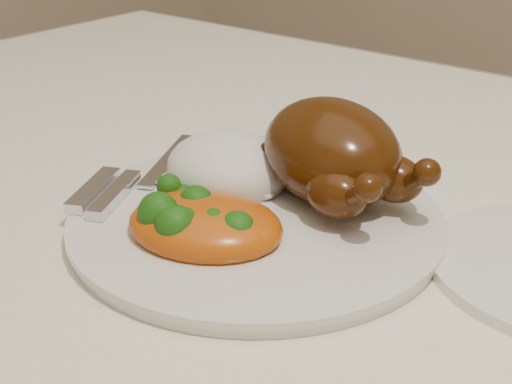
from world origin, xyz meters
The scene contains 7 objects.
dining_table centered at (0.00, 0.00, 0.67)m, with size 1.60×0.90×0.76m.
tablecloth centered at (0.00, 0.00, 0.74)m, with size 1.73×1.03×0.18m.
dinner_plate centered at (-0.11, -0.06, 0.77)m, with size 0.31×0.31×0.01m, color silver.
roast_chicken centered at (-0.08, 0.00, 0.82)m, with size 0.19×0.15×0.09m.
rice_mound centered at (-0.17, -0.02, 0.79)m, with size 0.14×0.13×0.06m.
mac_and_cheese centered at (-0.11, -0.12, 0.79)m, with size 0.15×0.13×0.05m.
cutlery centered at (-0.23, -0.09, 0.79)m, with size 0.08×0.19×0.01m.
Camera 1 is at (0.22, -0.47, 1.05)m, focal length 50.00 mm.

